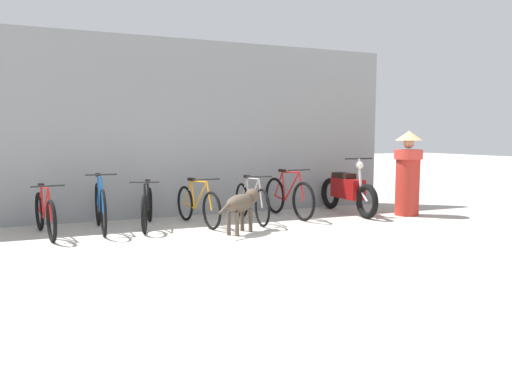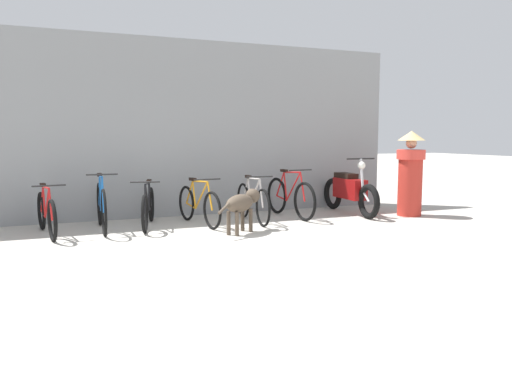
{
  "view_description": "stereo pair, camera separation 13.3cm",
  "coord_description": "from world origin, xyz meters",
  "px_view_note": "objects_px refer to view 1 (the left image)",
  "views": [
    {
      "loc": [
        -2.04,
        -5.5,
        1.5
      ],
      "look_at": [
        0.94,
        1.43,
        0.65
      ],
      "focal_mm": 35.0,
      "sensor_mm": 36.0,
      "label": 1
    },
    {
      "loc": [
        -1.92,
        -5.55,
        1.5
      ],
      "look_at": [
        0.94,
        1.43,
        0.65
      ],
      "focal_mm": 35.0,
      "sensor_mm": 36.0,
      "label": 2
    }
  ],
  "objects_px": {
    "bicycle_0": "(45,215)",
    "stray_dog": "(242,203)",
    "motorcycle": "(348,191)",
    "bicycle_1": "(100,207)",
    "person_in_robes": "(408,172)",
    "bicycle_2": "(147,208)",
    "bicycle_5": "(288,197)",
    "bicycle_3": "(198,205)",
    "bicycle_4": "(251,202)"
  },
  "relations": [
    {
      "from": "person_in_robes",
      "to": "bicycle_0",
      "type": "bearing_deg",
      "value": 36.69
    },
    {
      "from": "bicycle_0",
      "to": "stray_dog",
      "type": "xyz_separation_m",
      "value": [
        2.82,
        -0.92,
        0.14
      ]
    },
    {
      "from": "bicycle_1",
      "to": "person_in_robes",
      "type": "relative_size",
      "value": 1.1
    },
    {
      "from": "bicycle_3",
      "to": "bicycle_5",
      "type": "bearing_deg",
      "value": 85.14
    },
    {
      "from": "bicycle_2",
      "to": "bicycle_4",
      "type": "xyz_separation_m",
      "value": [
        1.78,
        -0.2,
        0.02
      ]
    },
    {
      "from": "stray_dog",
      "to": "bicycle_2",
      "type": "bearing_deg",
      "value": 103.48
    },
    {
      "from": "bicycle_2",
      "to": "bicycle_3",
      "type": "distance_m",
      "value": 0.84
    },
    {
      "from": "bicycle_1",
      "to": "bicycle_2",
      "type": "height_order",
      "value": "bicycle_1"
    },
    {
      "from": "person_in_robes",
      "to": "motorcycle",
      "type": "bearing_deg",
      "value": 7.52
    },
    {
      "from": "bicycle_0",
      "to": "person_in_robes",
      "type": "relative_size",
      "value": 1.05
    },
    {
      "from": "bicycle_0",
      "to": "bicycle_1",
      "type": "xyz_separation_m",
      "value": [
        0.81,
        0.1,
        0.06
      ]
    },
    {
      "from": "bicycle_0",
      "to": "bicycle_4",
      "type": "xyz_separation_m",
      "value": [
        3.33,
        -0.07,
        0.02
      ]
    },
    {
      "from": "motorcycle",
      "to": "stray_dog",
      "type": "height_order",
      "value": "motorcycle"
    },
    {
      "from": "bicycle_2",
      "to": "bicycle_5",
      "type": "relative_size",
      "value": 0.97
    },
    {
      "from": "bicycle_4",
      "to": "bicycle_1",
      "type": "bearing_deg",
      "value": -91.65
    },
    {
      "from": "bicycle_5",
      "to": "bicycle_0",
      "type": "bearing_deg",
      "value": -92.74
    },
    {
      "from": "bicycle_2",
      "to": "bicycle_3",
      "type": "height_order",
      "value": "bicycle_3"
    },
    {
      "from": "bicycle_2",
      "to": "bicycle_1",
      "type": "bearing_deg",
      "value": -72.17
    },
    {
      "from": "bicycle_1",
      "to": "bicycle_5",
      "type": "bearing_deg",
      "value": 92.05
    },
    {
      "from": "bicycle_4",
      "to": "bicycle_2",
      "type": "bearing_deg",
      "value": -94.2
    },
    {
      "from": "bicycle_3",
      "to": "person_in_robes",
      "type": "relative_size",
      "value": 1.03
    },
    {
      "from": "bicycle_2",
      "to": "person_in_robes",
      "type": "xyz_separation_m",
      "value": [
        4.79,
        -0.67,
        0.5
      ]
    },
    {
      "from": "motorcycle",
      "to": "stray_dog",
      "type": "bearing_deg",
      "value": -66.67
    },
    {
      "from": "bicycle_5",
      "to": "motorcycle",
      "type": "height_order",
      "value": "motorcycle"
    },
    {
      "from": "bicycle_5",
      "to": "stray_dog",
      "type": "xyz_separation_m",
      "value": [
        -1.35,
        -1.07,
        0.09
      ]
    },
    {
      "from": "motorcycle",
      "to": "stray_dog",
      "type": "relative_size",
      "value": 2.11
    },
    {
      "from": "bicycle_1",
      "to": "person_in_robes",
      "type": "distance_m",
      "value": 5.58
    },
    {
      "from": "bicycle_1",
      "to": "stray_dog",
      "type": "bearing_deg",
      "value": 64.27
    },
    {
      "from": "bicycle_0",
      "to": "bicycle_2",
      "type": "relative_size",
      "value": 1.01
    },
    {
      "from": "motorcycle",
      "to": "bicycle_1",
      "type": "bearing_deg",
      "value": -88.02
    },
    {
      "from": "bicycle_1",
      "to": "bicycle_2",
      "type": "bearing_deg",
      "value": 93.47
    },
    {
      "from": "bicycle_2",
      "to": "bicycle_5",
      "type": "height_order",
      "value": "bicycle_5"
    },
    {
      "from": "bicycle_2",
      "to": "stray_dog",
      "type": "height_order",
      "value": "bicycle_2"
    },
    {
      "from": "bicycle_0",
      "to": "bicycle_5",
      "type": "height_order",
      "value": "bicycle_5"
    },
    {
      "from": "bicycle_2",
      "to": "motorcycle",
      "type": "xyz_separation_m",
      "value": [
        3.86,
        -0.05,
        0.11
      ]
    },
    {
      "from": "bicycle_2",
      "to": "motorcycle",
      "type": "height_order",
      "value": "motorcycle"
    },
    {
      "from": "motorcycle",
      "to": "bicycle_4",
      "type": "bearing_deg",
      "value": -83.59
    },
    {
      "from": "bicycle_2",
      "to": "bicycle_5",
      "type": "xyz_separation_m",
      "value": [
        2.62,
        0.02,
        0.04
      ]
    },
    {
      "from": "bicycle_2",
      "to": "bicycle_5",
      "type": "bearing_deg",
      "value": 106.01
    },
    {
      "from": "bicycle_0",
      "to": "bicycle_3",
      "type": "distance_m",
      "value": 2.38
    },
    {
      "from": "bicycle_1",
      "to": "bicycle_4",
      "type": "distance_m",
      "value": 2.52
    },
    {
      "from": "bicycle_3",
      "to": "bicycle_0",
      "type": "bearing_deg",
      "value": -98.54
    },
    {
      "from": "bicycle_1",
      "to": "bicycle_2",
      "type": "xyz_separation_m",
      "value": [
        0.74,
        0.03,
        -0.06
      ]
    },
    {
      "from": "bicycle_1",
      "to": "person_in_robes",
      "type": "xyz_separation_m",
      "value": [
        5.53,
        -0.64,
        0.44
      ]
    },
    {
      "from": "bicycle_1",
      "to": "stray_dog",
      "type": "distance_m",
      "value": 2.26
    },
    {
      "from": "bicycle_0",
      "to": "bicycle_2",
      "type": "bearing_deg",
      "value": 86.34
    },
    {
      "from": "bicycle_5",
      "to": "bicycle_1",
      "type": "bearing_deg",
      "value": -93.96
    },
    {
      "from": "bicycle_4",
      "to": "stray_dog",
      "type": "distance_m",
      "value": 1.0
    },
    {
      "from": "bicycle_0",
      "to": "stray_dog",
      "type": "distance_m",
      "value": 2.97
    },
    {
      "from": "bicycle_1",
      "to": "bicycle_3",
      "type": "xyz_separation_m",
      "value": [
        1.57,
        -0.08,
        -0.05
      ]
    }
  ]
}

